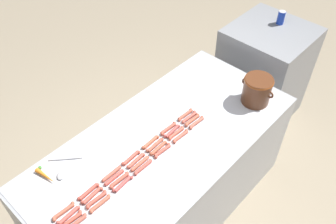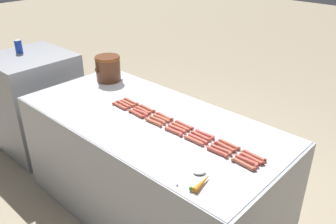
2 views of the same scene
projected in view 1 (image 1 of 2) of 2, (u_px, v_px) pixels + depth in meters
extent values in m
plane|color=gray|center=(165.00, 204.00, 3.07)|extent=(20.00, 20.00, 0.00)
cube|color=#9EA0A5|center=(164.00, 175.00, 2.77)|extent=(0.95, 2.01, 0.85)
cube|color=silver|center=(164.00, 139.00, 2.47)|extent=(0.93, 1.97, 0.00)
cube|color=gray|center=(263.00, 73.00, 3.56)|extent=(0.71, 0.71, 0.99)
cylinder|color=#AB533D|center=(63.00, 211.00, 2.06)|extent=(0.03, 0.14, 0.02)
sphere|color=#AB533D|center=(54.00, 220.00, 2.02)|extent=(0.02, 0.02, 0.02)
sphere|color=#AB533D|center=(73.00, 203.00, 2.10)|extent=(0.02, 0.02, 0.02)
cylinder|color=#B34538|center=(88.00, 192.00, 2.15)|extent=(0.03, 0.14, 0.02)
sphere|color=#B34538|center=(79.00, 199.00, 2.12)|extent=(0.02, 0.02, 0.02)
sphere|color=#B34538|center=(98.00, 185.00, 2.19)|extent=(0.02, 0.02, 0.02)
cylinder|color=#B2513E|center=(112.00, 174.00, 2.25)|extent=(0.02, 0.14, 0.02)
sphere|color=#B2513E|center=(103.00, 180.00, 2.21)|extent=(0.02, 0.02, 0.02)
sphere|color=#B2513E|center=(120.00, 167.00, 2.28)|extent=(0.02, 0.02, 0.02)
cylinder|color=#B0493A|center=(131.00, 158.00, 2.33)|extent=(0.03, 0.14, 0.02)
sphere|color=#B0493A|center=(123.00, 164.00, 2.30)|extent=(0.02, 0.02, 0.02)
sphere|color=#B0493A|center=(139.00, 152.00, 2.37)|extent=(0.02, 0.02, 0.02)
cylinder|color=#B05338|center=(150.00, 142.00, 2.43)|extent=(0.03, 0.14, 0.02)
sphere|color=#B05338|center=(143.00, 148.00, 2.40)|extent=(0.02, 0.02, 0.02)
sphere|color=#B05338|center=(158.00, 137.00, 2.46)|extent=(0.02, 0.02, 0.02)
cylinder|color=#B74B39|center=(168.00, 129.00, 2.52)|extent=(0.03, 0.14, 0.02)
sphere|color=#B74B39|center=(162.00, 134.00, 2.48)|extent=(0.02, 0.02, 0.02)
sphere|color=#B74B39|center=(174.00, 123.00, 2.56)|extent=(0.02, 0.02, 0.02)
cylinder|color=#AD4F3B|center=(185.00, 115.00, 2.62)|extent=(0.03, 0.14, 0.02)
sphere|color=#AD4F3B|center=(180.00, 120.00, 2.58)|extent=(0.02, 0.02, 0.02)
sphere|color=#AD4F3B|center=(191.00, 110.00, 2.65)|extent=(0.02, 0.02, 0.02)
cylinder|color=#BA4C42|center=(68.00, 215.00, 2.04)|extent=(0.03, 0.14, 0.02)
sphere|color=#BA4C42|center=(58.00, 223.00, 2.01)|extent=(0.02, 0.02, 0.02)
sphere|color=#BA4C42|center=(78.00, 208.00, 2.08)|extent=(0.02, 0.02, 0.02)
cylinder|color=#AB4B3D|center=(92.00, 195.00, 2.13)|extent=(0.03, 0.14, 0.02)
sphere|color=#AB4B3D|center=(82.00, 202.00, 2.10)|extent=(0.02, 0.02, 0.02)
sphere|color=#AB4B3D|center=(101.00, 189.00, 2.17)|extent=(0.02, 0.02, 0.02)
cylinder|color=#B7473D|center=(114.00, 177.00, 2.23)|extent=(0.02, 0.14, 0.02)
sphere|color=#B7473D|center=(106.00, 184.00, 2.19)|extent=(0.02, 0.02, 0.02)
sphere|color=#B7473D|center=(122.00, 171.00, 2.26)|extent=(0.02, 0.02, 0.02)
cylinder|color=#B34D3D|center=(136.00, 161.00, 2.32)|extent=(0.03, 0.14, 0.02)
sphere|color=#B34D3D|center=(128.00, 167.00, 2.28)|extent=(0.02, 0.02, 0.02)
sphere|color=#B34D3D|center=(144.00, 155.00, 2.35)|extent=(0.02, 0.02, 0.02)
cylinder|color=#AA503C|center=(155.00, 145.00, 2.41)|extent=(0.03, 0.14, 0.02)
sphere|color=#AA503C|center=(147.00, 151.00, 2.38)|extent=(0.02, 0.02, 0.02)
sphere|color=#AA503C|center=(162.00, 140.00, 2.45)|extent=(0.02, 0.02, 0.02)
cylinder|color=#B04640|center=(172.00, 131.00, 2.50)|extent=(0.03, 0.14, 0.02)
sphere|color=#B04640|center=(165.00, 136.00, 2.47)|extent=(0.02, 0.02, 0.02)
sphere|color=#B04640|center=(179.00, 126.00, 2.53)|extent=(0.02, 0.02, 0.02)
cylinder|color=#AD4C3E|center=(189.00, 117.00, 2.60)|extent=(0.03, 0.14, 0.02)
sphere|color=#AD4C3E|center=(183.00, 122.00, 2.56)|extent=(0.02, 0.02, 0.02)
sphere|color=#AD4C3E|center=(194.00, 112.00, 2.64)|extent=(0.02, 0.02, 0.02)
cylinder|color=#B24938|center=(71.00, 221.00, 2.02)|extent=(0.03, 0.14, 0.02)
sphere|color=#B24938|center=(80.00, 212.00, 2.06)|extent=(0.02, 0.02, 0.02)
cylinder|color=#AB493A|center=(96.00, 200.00, 2.12)|extent=(0.03, 0.14, 0.02)
sphere|color=#AB493A|center=(88.00, 207.00, 2.08)|extent=(0.02, 0.02, 0.02)
sphere|color=#AB493A|center=(105.00, 192.00, 2.15)|extent=(0.02, 0.02, 0.02)
cylinder|color=#AE4B39|center=(119.00, 180.00, 2.21)|extent=(0.03, 0.14, 0.02)
sphere|color=#AE4B39|center=(111.00, 187.00, 2.18)|extent=(0.02, 0.02, 0.02)
sphere|color=#AE4B39|center=(127.00, 173.00, 2.25)|extent=(0.02, 0.02, 0.02)
cylinder|color=#B5533D|center=(140.00, 164.00, 2.30)|extent=(0.02, 0.14, 0.02)
sphere|color=#B5533D|center=(132.00, 170.00, 2.27)|extent=(0.02, 0.02, 0.02)
sphere|color=#B5533D|center=(147.00, 158.00, 2.34)|extent=(0.02, 0.02, 0.02)
cylinder|color=#AB5239|center=(158.00, 148.00, 2.39)|extent=(0.03, 0.14, 0.02)
sphere|color=#AB5239|center=(151.00, 154.00, 2.36)|extent=(0.02, 0.02, 0.02)
sphere|color=#AB5239|center=(166.00, 143.00, 2.43)|extent=(0.02, 0.02, 0.02)
cylinder|color=#B7503D|center=(176.00, 133.00, 2.49)|extent=(0.03, 0.14, 0.02)
sphere|color=#B7503D|center=(170.00, 139.00, 2.45)|extent=(0.02, 0.02, 0.02)
sphere|color=#B7503D|center=(182.00, 128.00, 2.53)|extent=(0.02, 0.02, 0.02)
cylinder|color=#B0523A|center=(192.00, 120.00, 2.58)|extent=(0.03, 0.14, 0.02)
sphere|color=#B0523A|center=(186.00, 125.00, 2.54)|extent=(0.02, 0.02, 0.02)
sphere|color=#B0523A|center=(198.00, 115.00, 2.61)|extent=(0.02, 0.02, 0.02)
cylinder|color=#AC4F3E|center=(76.00, 224.00, 2.01)|extent=(0.03, 0.14, 0.02)
sphere|color=#AC4F3E|center=(85.00, 215.00, 2.04)|extent=(0.02, 0.02, 0.02)
cylinder|color=#AC533C|center=(100.00, 204.00, 2.10)|extent=(0.03, 0.14, 0.02)
sphere|color=#AC533C|center=(91.00, 212.00, 2.06)|extent=(0.02, 0.02, 0.02)
sphere|color=#AC533C|center=(109.00, 196.00, 2.13)|extent=(0.02, 0.02, 0.02)
cylinder|color=#B34540|center=(123.00, 184.00, 2.19)|extent=(0.03, 0.14, 0.02)
sphere|color=#B34540|center=(114.00, 190.00, 2.16)|extent=(0.02, 0.02, 0.02)
sphere|color=#B34540|center=(131.00, 178.00, 2.23)|extent=(0.02, 0.02, 0.02)
cylinder|color=#B2483C|center=(143.00, 167.00, 2.28)|extent=(0.03, 0.14, 0.02)
sphere|color=#B2483C|center=(136.00, 174.00, 2.25)|extent=(0.02, 0.02, 0.02)
sphere|color=#B2483C|center=(150.00, 161.00, 2.32)|extent=(0.02, 0.02, 0.02)
cylinder|color=#B34A3C|center=(162.00, 151.00, 2.38)|extent=(0.04, 0.14, 0.02)
sphere|color=#B34A3C|center=(156.00, 157.00, 2.34)|extent=(0.02, 0.02, 0.02)
sphere|color=#B34A3C|center=(169.00, 144.00, 2.42)|extent=(0.02, 0.02, 0.02)
cylinder|color=#B8513F|center=(181.00, 136.00, 2.47)|extent=(0.03, 0.14, 0.02)
sphere|color=#B8513F|center=(175.00, 142.00, 2.43)|extent=(0.02, 0.02, 0.02)
sphere|color=#B8513F|center=(186.00, 130.00, 2.51)|extent=(0.02, 0.02, 0.02)
cylinder|color=#AF5441|center=(196.00, 123.00, 2.56)|extent=(0.03, 0.14, 0.02)
sphere|color=#AF5441|center=(191.00, 128.00, 2.52)|extent=(0.02, 0.02, 0.02)
sphere|color=#AF5441|center=(202.00, 117.00, 2.60)|extent=(0.02, 0.02, 0.02)
cylinder|color=#562D19|center=(257.00, 90.00, 2.66)|extent=(0.21, 0.21, 0.22)
torus|color=brown|center=(259.00, 80.00, 2.59)|extent=(0.22, 0.22, 0.03)
torus|color=#562D19|center=(245.00, 82.00, 2.70)|extent=(0.06, 0.01, 0.06)
torus|color=#562D19|center=(270.00, 95.00, 2.59)|extent=(0.06, 0.01, 0.06)
cylinder|color=#B7B7BC|center=(66.00, 159.00, 2.34)|extent=(0.16, 0.17, 0.01)
ellipsoid|color=#B7B7BC|center=(61.00, 175.00, 2.24)|extent=(0.09, 0.08, 0.02)
cone|color=orange|center=(46.00, 176.00, 2.23)|extent=(0.17, 0.06, 0.03)
sphere|color=#387F2D|center=(40.00, 168.00, 2.27)|extent=(0.02, 0.02, 0.02)
cylinder|color=#1938B2|center=(281.00, 18.00, 3.24)|extent=(0.07, 0.07, 0.12)
cylinder|color=silver|center=(283.00, 11.00, 3.19)|extent=(0.06, 0.06, 0.00)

